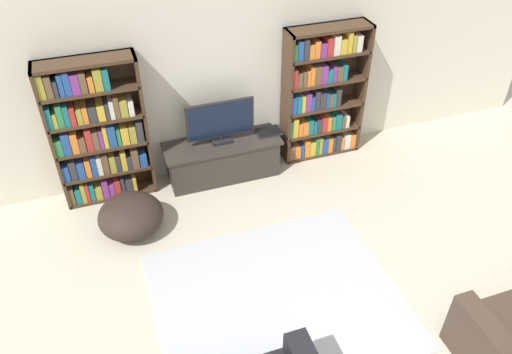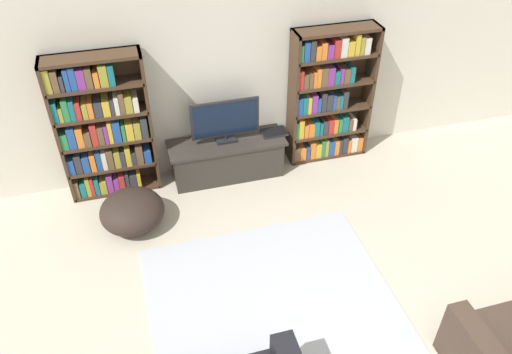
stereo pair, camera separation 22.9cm
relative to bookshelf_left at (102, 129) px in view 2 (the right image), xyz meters
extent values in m
cube|color=silver|center=(1.50, 0.18, 0.46)|extent=(8.80, 0.06, 2.60)
cube|color=#422D1E|center=(-0.46, -0.02, 0.02)|extent=(0.04, 0.30, 1.72)
cube|color=#422D1E|center=(0.53, -0.02, 0.02)|extent=(0.04, 0.30, 1.72)
cube|color=#422D1E|center=(0.03, 0.12, 0.02)|extent=(1.03, 0.04, 1.72)
cube|color=#422D1E|center=(0.03, -0.02, 0.86)|extent=(1.03, 0.30, 0.04)
cube|color=#422D1E|center=(0.03, -0.02, -0.82)|extent=(0.99, 0.30, 0.04)
cube|color=brown|center=(-0.42, -0.03, -0.69)|extent=(0.05, 0.24, 0.22)
cube|color=#196B75|center=(-0.35, -0.03, -0.71)|extent=(0.06, 0.24, 0.19)
cube|color=#9E9333|center=(-0.29, -0.03, -0.68)|extent=(0.05, 0.24, 0.25)
cube|color=#B72D28|center=(-0.24, -0.03, -0.69)|extent=(0.04, 0.24, 0.24)
cube|color=#196B75|center=(-0.19, -0.03, -0.69)|extent=(0.05, 0.24, 0.22)
cube|color=#9E9333|center=(-0.12, -0.03, -0.72)|extent=(0.08, 0.24, 0.17)
cube|color=#7F338C|center=(-0.04, -0.03, -0.68)|extent=(0.07, 0.24, 0.24)
cube|color=#7F338C|center=(0.03, -0.03, -0.71)|extent=(0.06, 0.24, 0.18)
cube|color=#B72D28|center=(0.10, -0.03, -0.70)|extent=(0.07, 0.24, 0.20)
cube|color=#333338|center=(0.16, -0.03, -0.69)|extent=(0.04, 0.24, 0.22)
cube|color=#333338|center=(0.23, -0.03, -0.71)|extent=(0.08, 0.24, 0.20)
cube|color=gold|center=(0.29, -0.03, -0.70)|extent=(0.04, 0.24, 0.20)
cube|color=#422D1E|center=(0.03, -0.02, -0.48)|extent=(0.99, 0.30, 0.04)
cube|color=#234C99|center=(-0.41, -0.03, -0.36)|extent=(0.07, 0.24, 0.19)
cube|color=#333338|center=(-0.33, -0.03, -0.34)|extent=(0.07, 0.24, 0.24)
cube|color=#234C99|center=(-0.25, -0.03, -0.36)|extent=(0.08, 0.24, 0.20)
cube|color=orange|center=(-0.17, -0.03, -0.35)|extent=(0.06, 0.24, 0.21)
cube|color=#234C99|center=(-0.11, -0.03, -0.34)|extent=(0.06, 0.24, 0.24)
cube|color=silver|center=(-0.05, -0.03, -0.35)|extent=(0.05, 0.24, 0.22)
cube|color=brown|center=(0.02, -0.03, -0.34)|extent=(0.07, 0.24, 0.24)
cube|color=#9E9333|center=(0.10, -0.03, -0.36)|extent=(0.07, 0.24, 0.21)
cube|color=#333338|center=(0.16, -0.03, -0.36)|extent=(0.05, 0.24, 0.20)
cube|color=gold|center=(0.22, -0.03, -0.34)|extent=(0.06, 0.24, 0.24)
cube|color=#333338|center=(0.28, -0.03, -0.38)|extent=(0.05, 0.24, 0.17)
cube|color=brown|center=(0.35, -0.03, -0.34)|extent=(0.08, 0.24, 0.24)
cube|color=#234C99|center=(0.44, -0.03, -0.38)|extent=(0.08, 0.24, 0.17)
cube|color=#422D1E|center=(0.03, -0.02, -0.13)|extent=(0.99, 0.30, 0.04)
cube|color=#2D7F47|center=(-0.41, -0.03, -0.02)|extent=(0.07, 0.24, 0.19)
cube|color=#234C99|center=(-0.33, -0.03, 0.01)|extent=(0.08, 0.24, 0.25)
cube|color=orange|center=(-0.24, -0.03, 0.00)|extent=(0.07, 0.24, 0.24)
cube|color=brown|center=(-0.17, -0.03, -0.03)|extent=(0.07, 0.24, 0.17)
cube|color=#B72D28|center=(-0.09, -0.03, 0.01)|extent=(0.07, 0.24, 0.26)
cube|color=brown|center=(-0.02, -0.03, -0.01)|extent=(0.06, 0.24, 0.22)
cube|color=#7F338C|center=(0.03, -0.03, -0.01)|extent=(0.04, 0.24, 0.22)
cube|color=gold|center=(0.08, -0.03, 0.01)|extent=(0.04, 0.24, 0.26)
cube|color=#234C99|center=(0.15, -0.03, 0.01)|extent=(0.08, 0.24, 0.25)
cube|color=#2D7F47|center=(0.22, -0.03, -0.02)|extent=(0.04, 0.24, 0.20)
cube|color=gold|center=(0.29, -0.03, -0.02)|extent=(0.08, 0.24, 0.20)
cube|color=#9E9333|center=(0.37, -0.03, -0.02)|extent=(0.07, 0.24, 0.20)
cube|color=#333338|center=(0.45, -0.03, 0.01)|extent=(0.07, 0.24, 0.25)
cube|color=#422D1E|center=(0.03, -0.02, 0.21)|extent=(0.99, 0.30, 0.04)
cube|color=#196B75|center=(-0.42, -0.03, 0.34)|extent=(0.05, 0.24, 0.23)
cube|color=#9E9333|center=(-0.37, -0.03, 0.31)|extent=(0.04, 0.24, 0.16)
cube|color=#2D7F47|center=(-0.31, -0.03, 0.35)|extent=(0.06, 0.24, 0.25)
cube|color=#196B75|center=(-0.25, -0.03, 0.34)|extent=(0.05, 0.24, 0.23)
cube|color=#B72D28|center=(-0.19, -0.03, 0.33)|extent=(0.05, 0.24, 0.20)
cube|color=#9E9333|center=(-0.13, -0.03, 0.31)|extent=(0.05, 0.24, 0.17)
cube|color=orange|center=(-0.07, -0.03, 0.31)|extent=(0.05, 0.24, 0.17)
cube|color=#333338|center=(0.01, -0.03, 0.31)|extent=(0.08, 0.24, 0.16)
cube|color=gold|center=(0.09, -0.03, 0.31)|extent=(0.08, 0.24, 0.16)
cube|color=#333338|center=(0.16, -0.03, 0.31)|extent=(0.04, 0.24, 0.18)
cube|color=silver|center=(0.20, -0.03, 0.33)|extent=(0.05, 0.24, 0.20)
cube|color=brown|center=(0.26, -0.03, 0.35)|extent=(0.05, 0.24, 0.24)
cube|color=#9E9333|center=(0.33, -0.03, 0.32)|extent=(0.08, 0.24, 0.19)
cube|color=silver|center=(0.40, -0.03, 0.31)|extent=(0.06, 0.24, 0.17)
cube|color=#422D1E|center=(0.03, -0.02, 0.55)|extent=(0.99, 0.30, 0.04)
cube|color=#9E9333|center=(-0.41, -0.03, 0.70)|extent=(0.07, 0.24, 0.25)
cube|color=brown|center=(-0.34, -0.03, 0.69)|extent=(0.06, 0.24, 0.23)
cube|color=#333338|center=(-0.28, -0.03, 0.66)|extent=(0.04, 0.24, 0.17)
cube|color=#234C99|center=(-0.23, -0.03, 0.69)|extent=(0.05, 0.24, 0.24)
cube|color=#234C99|center=(-0.17, -0.03, 0.69)|extent=(0.06, 0.24, 0.25)
cube|color=#7F338C|center=(-0.09, -0.03, 0.68)|extent=(0.08, 0.24, 0.22)
cube|color=brown|center=(-0.02, -0.03, 0.68)|extent=(0.07, 0.24, 0.22)
cube|color=orange|center=(0.05, -0.03, 0.65)|extent=(0.05, 0.24, 0.17)
cube|color=#9E9333|center=(0.13, -0.03, 0.69)|extent=(0.08, 0.24, 0.24)
cube|color=#196B75|center=(0.21, -0.03, 0.68)|extent=(0.06, 0.24, 0.23)
cube|color=#422D1E|center=(2.24, -0.02, 0.02)|extent=(0.04, 0.30, 1.72)
cube|color=#422D1E|center=(3.23, -0.02, 0.02)|extent=(0.04, 0.30, 1.72)
cube|color=#422D1E|center=(2.73, 0.12, 0.02)|extent=(1.03, 0.04, 1.72)
cube|color=#422D1E|center=(2.73, -0.02, 0.86)|extent=(1.03, 0.30, 0.04)
cube|color=#422D1E|center=(2.73, -0.02, -0.82)|extent=(0.99, 0.30, 0.04)
cube|color=brown|center=(2.30, -0.03, -0.71)|extent=(0.08, 0.24, 0.19)
cube|color=orange|center=(2.38, -0.03, -0.72)|extent=(0.08, 0.24, 0.18)
cube|color=#234C99|center=(2.45, -0.03, -0.71)|extent=(0.04, 0.24, 0.18)
cube|color=orange|center=(2.51, -0.03, -0.69)|extent=(0.07, 0.24, 0.24)
cube|color=gold|center=(2.59, -0.03, -0.70)|extent=(0.08, 0.24, 0.20)
cube|color=#2D7F47|center=(2.65, -0.03, -0.68)|extent=(0.05, 0.24, 0.25)
cube|color=#9E9333|center=(2.70, -0.03, -0.69)|extent=(0.05, 0.24, 0.24)
cube|color=#234C99|center=(2.77, -0.03, -0.70)|extent=(0.08, 0.24, 0.21)
cube|color=orange|center=(2.84, -0.03, -0.70)|extent=(0.06, 0.24, 0.21)
cube|color=#333338|center=(2.89, -0.03, -0.70)|extent=(0.04, 0.24, 0.21)
cube|color=#333338|center=(2.96, -0.03, -0.69)|extent=(0.07, 0.24, 0.23)
cube|color=orange|center=(3.02, -0.03, -0.71)|extent=(0.04, 0.24, 0.18)
cube|color=silver|center=(3.09, -0.03, -0.70)|extent=(0.08, 0.24, 0.21)
cube|color=orange|center=(3.17, -0.03, -0.71)|extent=(0.07, 0.24, 0.19)
cube|color=#422D1E|center=(2.73, -0.02, -0.48)|extent=(0.99, 0.30, 0.04)
cube|color=#2D7F47|center=(2.27, -0.03, -0.35)|extent=(0.04, 0.24, 0.23)
cube|color=gold|center=(2.33, -0.03, -0.33)|extent=(0.06, 0.24, 0.26)
cube|color=orange|center=(2.40, -0.03, -0.37)|extent=(0.05, 0.24, 0.17)
cube|color=orange|center=(2.47, -0.03, -0.37)|extent=(0.07, 0.24, 0.18)
cube|color=#196B75|center=(2.54, -0.03, -0.36)|extent=(0.06, 0.24, 0.19)
cube|color=#196B75|center=(2.60, -0.03, -0.38)|extent=(0.04, 0.24, 0.16)
cube|color=#333338|center=(2.66, -0.03, -0.37)|extent=(0.06, 0.24, 0.18)
cube|color=#B72D28|center=(2.73, -0.03, -0.36)|extent=(0.07, 0.24, 0.19)
cube|color=orange|center=(2.79, -0.03, -0.37)|extent=(0.05, 0.24, 0.19)
cube|color=#2D7F47|center=(2.85, -0.03, -0.37)|extent=(0.05, 0.24, 0.18)
cube|color=#196B75|center=(2.92, -0.03, -0.36)|extent=(0.08, 0.24, 0.20)
cube|color=brown|center=(3.00, -0.03, -0.38)|extent=(0.05, 0.24, 0.16)
cube|color=silver|center=(3.05, -0.03, -0.38)|extent=(0.05, 0.24, 0.16)
cube|color=#422D1E|center=(2.73, -0.02, -0.13)|extent=(0.99, 0.30, 0.04)
cube|color=#234C99|center=(2.29, -0.03, -0.01)|extent=(0.07, 0.24, 0.22)
cube|color=#196B75|center=(2.36, -0.03, -0.01)|extent=(0.06, 0.24, 0.22)
cube|color=gold|center=(2.42, -0.03, -0.01)|extent=(0.04, 0.24, 0.21)
cube|color=#7F338C|center=(2.48, -0.03, 0.00)|extent=(0.07, 0.24, 0.23)
cube|color=#234C99|center=(2.54, -0.03, -0.02)|extent=(0.04, 0.24, 0.18)
cube|color=#333338|center=(2.60, -0.03, 0.01)|extent=(0.06, 0.24, 0.25)
cube|color=#333338|center=(2.67, -0.03, -0.01)|extent=(0.08, 0.24, 0.21)
cube|color=#234C99|center=(2.74, -0.03, -0.02)|extent=(0.04, 0.24, 0.19)
cube|color=brown|center=(2.78, -0.03, -0.03)|extent=(0.04, 0.24, 0.17)
cube|color=#196B75|center=(2.83, -0.03, -0.03)|extent=(0.04, 0.24, 0.17)
cube|color=#333338|center=(2.88, -0.03, 0.00)|extent=(0.06, 0.24, 0.23)
cube|color=#422D1E|center=(2.73, -0.02, 0.21)|extent=(0.99, 0.30, 0.04)
cube|color=#B72D28|center=(2.29, -0.03, 0.34)|extent=(0.06, 0.24, 0.23)
cube|color=brown|center=(2.35, -0.03, 0.32)|extent=(0.06, 0.24, 0.18)
cube|color=brown|center=(2.41, -0.03, 0.32)|extent=(0.05, 0.24, 0.19)
cube|color=orange|center=(2.46, -0.03, 0.32)|extent=(0.04, 0.24, 0.19)
cube|color=orange|center=(2.51, -0.03, 0.34)|extent=(0.05, 0.24, 0.23)
cube|color=brown|center=(2.58, -0.03, 0.34)|extent=(0.08, 0.24, 0.23)
cube|color=#7F338C|center=(2.66, -0.03, 0.34)|extent=(0.08, 0.24, 0.22)
cube|color=#196B75|center=(2.74, -0.03, 0.31)|extent=(0.07, 0.24, 0.17)
cube|color=#7F338C|center=(2.80, -0.03, 0.32)|extent=(0.04, 0.24, 0.19)
cube|color=brown|center=(2.86, -0.03, 0.32)|extent=(0.07, 0.24, 0.18)
cube|color=#196B75|center=(2.93, -0.03, 0.32)|extent=(0.05, 0.24, 0.19)
cube|color=#422D1E|center=(2.73, -0.02, 0.55)|extent=(0.99, 0.30, 0.04)
cube|color=#2D7F47|center=(2.28, -0.03, 0.67)|extent=(0.04, 0.24, 0.20)
cube|color=#234C99|center=(2.34, -0.03, 0.69)|extent=(0.06, 0.24, 0.23)
cube|color=#333338|center=(2.41, -0.03, 0.69)|extent=(0.06, 0.24, 0.24)
cube|color=orange|center=(2.48, -0.03, 0.65)|extent=(0.06, 0.24, 0.16)
cube|color=orange|center=(2.54, -0.03, 0.67)|extent=(0.06, 0.24, 0.20)
cube|color=#7F338C|center=(2.62, -0.03, 0.65)|extent=(0.07, 0.24, 0.16)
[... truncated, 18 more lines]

